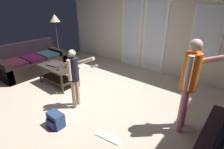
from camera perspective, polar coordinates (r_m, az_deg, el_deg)
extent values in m
cube|color=#BBA993|center=(4.05, -8.83, -7.57)|extent=(5.95, 5.00, 0.02)
cube|color=beige|center=(5.47, 10.32, 14.80)|extent=(5.95, 0.06, 2.51)
cube|color=white|center=(5.66, 6.46, 13.40)|extent=(0.74, 0.02, 2.19)
cube|color=silver|center=(5.64, 6.40, 13.88)|extent=(0.58, 0.01, 1.89)
cube|color=white|center=(5.28, 13.75, 12.14)|extent=(0.74, 0.02, 2.19)
cube|color=silver|center=(5.26, 13.73, 12.65)|extent=(0.58, 0.01, 1.89)
cube|color=white|center=(4.82, 28.78, 11.97)|extent=(0.69, 0.02, 1.26)
cube|color=silver|center=(4.81, 28.74, 11.95)|extent=(0.63, 0.01, 1.20)
cube|color=black|center=(5.78, -24.47, 2.66)|extent=(0.92, 1.83, 0.40)
cube|color=black|center=(5.99, -26.88, 7.33)|extent=(0.16, 1.83, 0.47)
cube|color=black|center=(5.47, -32.25, 0.83)|extent=(0.92, 0.16, 0.56)
cube|color=black|center=(6.13, -17.75, 5.65)|extent=(0.92, 0.16, 0.56)
cube|color=black|center=(5.49, -29.33, 3.41)|extent=(0.69, 0.46, 0.09)
cube|color=black|center=(5.67, -24.74, 4.90)|extent=(0.69, 0.46, 0.09)
cube|color=black|center=(5.90, -20.43, 6.26)|extent=(0.69, 0.46, 0.09)
cube|color=#2F2823|center=(4.58, -17.56, 2.44)|extent=(1.04, 0.56, 0.04)
cube|color=#2E2311|center=(4.70, -17.09, -1.11)|extent=(0.96, 0.48, 0.02)
cylinder|color=#2F2823|center=(4.96, -22.67, 0.10)|extent=(0.05, 0.05, 0.47)
cylinder|color=#2F2823|center=(4.19, -16.14, -3.28)|extent=(0.05, 0.05, 0.47)
cylinder|color=#2F2823|center=(5.18, -18.02, 1.79)|extent=(0.05, 0.05, 0.47)
cylinder|color=#2F2823|center=(4.45, -11.05, -1.11)|extent=(0.05, 0.05, 0.47)
cube|color=black|center=(2.70, 32.18, -17.22)|extent=(0.08, 0.40, 0.04)
cylinder|color=pink|center=(3.10, 22.02, -11.42)|extent=(0.11, 0.11, 0.77)
cylinder|color=pink|center=(3.23, 22.75, -9.92)|extent=(0.11, 0.11, 0.77)
cylinder|color=orange|center=(2.86, 24.50, 0.77)|extent=(0.25, 0.25, 0.60)
sphere|color=beige|center=(2.74, 25.95, 8.67)|extent=(0.18, 0.18, 0.18)
cylinder|color=beige|center=(2.69, 23.89, 0.28)|extent=(0.09, 0.09, 0.53)
cylinder|color=beige|center=(2.93, 30.52, 4.33)|extent=(0.53, 0.13, 0.28)
cylinder|color=tan|center=(3.59, -12.46, -6.56)|extent=(0.08, 0.08, 0.59)
cylinder|color=tan|center=(3.68, -11.30, -5.65)|extent=(0.08, 0.08, 0.59)
cylinder|color=#1F1D2F|center=(3.40, -12.62, 1.66)|extent=(0.19, 0.19, 0.47)
sphere|color=beige|center=(3.30, -13.11, 6.77)|extent=(0.14, 0.14, 0.14)
cylinder|color=beige|center=(3.30, -13.95, 1.28)|extent=(0.07, 0.07, 0.41)
cylinder|color=beige|center=(3.35, -8.88, 4.43)|extent=(0.41, 0.18, 0.22)
cube|color=white|center=(3.28, -5.94, 2.75)|extent=(0.15, 0.08, 0.08)
cylinder|color=#2B342C|center=(6.68, -16.81, 4.77)|extent=(0.26, 0.26, 0.02)
cylinder|color=#494138|center=(6.50, -17.53, 10.50)|extent=(0.03, 0.03, 1.39)
cone|color=beige|center=(6.38, -18.42, 17.30)|extent=(0.34, 0.34, 0.25)
cube|color=navy|center=(3.28, -18.04, -13.95)|extent=(0.30, 0.18, 0.26)
cube|color=navy|center=(3.26, -19.64, -15.21)|extent=(0.21, 0.04, 0.13)
cube|color=white|center=(2.99, -1.25, -20.01)|extent=(0.45, 0.19, 0.02)
cube|color=silver|center=(2.98, -1.26, -19.86)|extent=(0.41, 0.15, 0.00)
cube|color=#362D33|center=(4.66, -18.50, 3.10)|extent=(0.39, 0.27, 0.03)
cylinder|color=gold|center=(4.43, -14.58, 3.10)|extent=(0.09, 0.09, 0.11)
cube|color=black|center=(4.37, -17.38, 1.83)|extent=(0.16, 0.14, 0.02)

